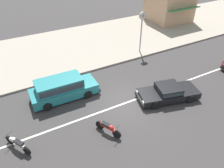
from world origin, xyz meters
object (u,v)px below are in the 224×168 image
object	(u,v)px
street_clock	(142,23)
shopfront_corner_warung	(170,1)
motorcycle_1	(17,143)
motorcycle_2	(108,128)
sedan_black_4	(168,92)
minivan_teal_0	(62,88)

from	to	relation	value
street_clock	shopfront_corner_warung	xyz separation A→B (m)	(8.20, 5.73, -0.51)
motorcycle_1	motorcycle_2	xyz separation A→B (m)	(4.86, -1.35, -0.00)
sedan_black_4	motorcycle_2	bearing A→B (deg)	-170.22
motorcycle_1	street_clock	distance (m)	14.05
minivan_teal_0	street_clock	world-z (taller)	street_clock
shopfront_corner_warung	minivan_teal_0	bearing A→B (deg)	-152.23
sedan_black_4	motorcycle_1	xyz separation A→B (m)	(-10.04, 0.46, -0.11)
sedan_black_4	street_clock	xyz separation A→B (m)	(2.24, 6.78, 2.43)
motorcycle_2	street_clock	xyz separation A→B (m)	(7.43, 7.67, 2.54)
motorcycle_1	street_clock	bearing A→B (deg)	27.22
minivan_teal_0	sedan_black_4	xyz separation A→B (m)	(6.47, -3.60, -0.31)
motorcycle_2	minivan_teal_0	bearing A→B (deg)	105.92
minivan_teal_0	motorcycle_2	world-z (taller)	minivan_teal_0
sedan_black_4	motorcycle_1	distance (m)	10.05
motorcycle_2	shopfront_corner_warung	distance (m)	20.69
sedan_black_4	motorcycle_2	size ratio (longest dim) A/B	2.77
motorcycle_2	shopfront_corner_warung	world-z (taller)	shopfront_corner_warung
motorcycle_2	street_clock	bearing A→B (deg)	45.91
sedan_black_4	street_clock	distance (m)	7.54
motorcycle_1	motorcycle_2	world-z (taller)	same
motorcycle_1	shopfront_corner_warung	xyz separation A→B (m)	(20.49, 12.05, 2.02)
minivan_teal_0	shopfront_corner_warung	bearing A→B (deg)	27.77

